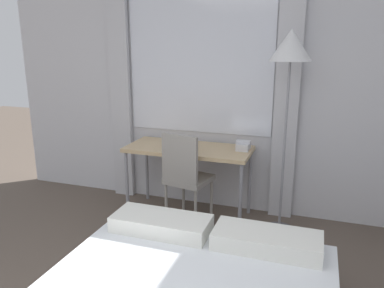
{
  "coord_description": "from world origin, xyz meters",
  "views": [
    {
      "loc": [
        0.95,
        -0.71,
        1.79
      ],
      "look_at": [
        -0.11,
        2.42,
        0.91
      ],
      "focal_mm": 35.0,
      "sensor_mm": 36.0,
      "label": 1
    }
  ],
  "objects_px": {
    "desk": "(189,153)",
    "book": "(185,146)",
    "desk_chair": "(185,174)",
    "standing_lamp": "(290,59)",
    "telephone": "(243,146)"
  },
  "relations": [
    {
      "from": "desk",
      "to": "book",
      "type": "relative_size",
      "value": 4.8
    },
    {
      "from": "desk_chair",
      "to": "standing_lamp",
      "type": "relative_size",
      "value": 0.5
    },
    {
      "from": "standing_lamp",
      "to": "telephone",
      "type": "xyz_separation_m",
      "value": [
        -0.42,
        0.16,
        -0.87
      ]
    },
    {
      "from": "desk",
      "to": "standing_lamp",
      "type": "relative_size",
      "value": 0.67
    },
    {
      "from": "standing_lamp",
      "to": "desk",
      "type": "bearing_deg",
      "value": 175.99
    },
    {
      "from": "standing_lamp",
      "to": "book",
      "type": "relative_size",
      "value": 7.14
    },
    {
      "from": "desk",
      "to": "book",
      "type": "height_order",
      "value": "book"
    },
    {
      "from": "desk",
      "to": "standing_lamp",
      "type": "xyz_separation_m",
      "value": [
        0.97,
        -0.07,
        0.97
      ]
    },
    {
      "from": "telephone",
      "to": "book",
      "type": "bearing_deg",
      "value": -169.67
    },
    {
      "from": "desk",
      "to": "telephone",
      "type": "bearing_deg",
      "value": 9.14
    },
    {
      "from": "desk_chair",
      "to": "telephone",
      "type": "height_order",
      "value": "desk_chair"
    },
    {
      "from": "desk_chair",
      "to": "book",
      "type": "bearing_deg",
      "value": 120.86
    },
    {
      "from": "standing_lamp",
      "to": "book",
      "type": "bearing_deg",
      "value": 177.13
    },
    {
      "from": "desk_chair",
      "to": "telephone",
      "type": "distance_m",
      "value": 0.65
    },
    {
      "from": "desk",
      "to": "desk_chair",
      "type": "distance_m",
      "value": 0.29
    }
  ]
}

